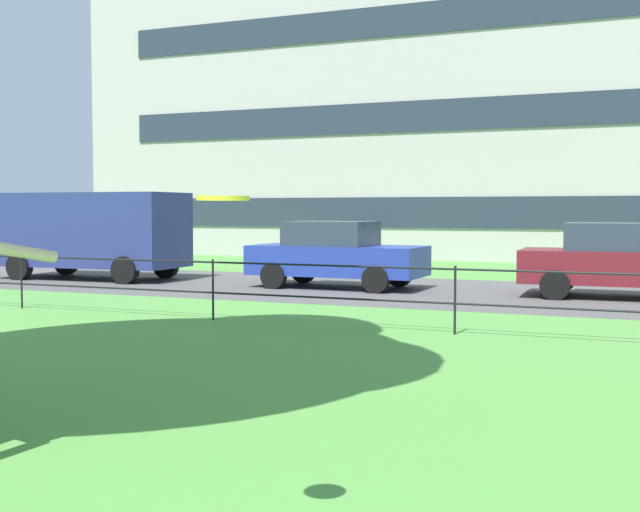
{
  "coord_description": "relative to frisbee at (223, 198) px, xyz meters",
  "views": [
    {
      "loc": [
        2.73,
        1.6,
        1.81
      ],
      "look_at": [
        -0.62,
        9.58,
        1.32
      ],
      "focal_mm": 45.67,
      "sensor_mm": 36.0,
      "label": 1
    }
  ],
  "objects": [
    {
      "name": "park_fence",
      "position": [
        -0.69,
        7.97,
        -1.2
      ],
      "size": [
        32.27,
        0.04,
        1.0
      ],
      "color": "black",
      "rests_on": "ground"
    },
    {
      "name": "car_blue_left",
      "position": [
        -4.87,
        13.84,
        -1.09
      ],
      "size": [
        4.03,
        1.88,
        1.54
      ],
      "color": "#233899",
      "rests_on": "ground"
    },
    {
      "name": "panel_van_far_right",
      "position": [
        -11.66,
        13.61,
        -0.6
      ],
      "size": [
        5.06,
        2.23,
        2.24
      ],
      "color": "navy",
      "rests_on": "ground"
    },
    {
      "name": "frisbee",
      "position": [
        0.0,
        0.0,
        0.0
      ],
      "size": [
        0.38,
        0.38,
        0.03
      ],
      "color": "yellow"
    },
    {
      "name": "street_strip",
      "position": [
        -0.69,
        13.87,
        -1.87
      ],
      "size": [
        80.0,
        6.51,
        0.01
      ],
      "primitive_type": "cube",
      "color": "#565454",
      "rests_on": "ground"
    },
    {
      "name": "car_maroon_center",
      "position": [
        1.29,
        14.04,
        -1.09
      ],
      "size": [
        4.05,
        1.91,
        1.54
      ],
      "color": "maroon",
      "rests_on": "ground"
    },
    {
      "name": "apartment_building_background",
      "position": [
        -5.15,
        29.72,
        5.15
      ],
      "size": [
        30.22,
        10.67,
        14.04
      ],
      "color": "#B7B2AD",
      "rests_on": "ground"
    }
  ]
}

